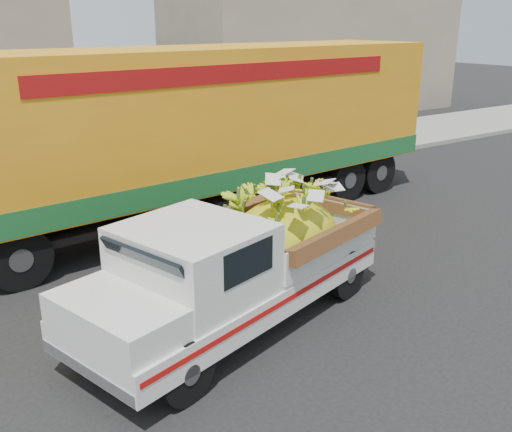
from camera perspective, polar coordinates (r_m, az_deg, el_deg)
ground at (r=9.01m, az=1.79°, el=-9.69°), size 100.00×100.00×0.00m
curb at (r=14.73m, az=-14.30°, el=1.62°), size 60.00×0.25×0.15m
sidewalk at (r=16.66m, az=-16.86°, el=3.35°), size 60.00×4.00×0.14m
building_right at (r=29.13m, az=5.84°, el=16.26°), size 14.00×6.00×6.00m
pickup_truck at (r=8.57m, az=-0.46°, el=-4.12°), size 5.39×3.15×1.78m
semi_trailer at (r=12.65m, az=-4.96°, el=8.89°), size 12.04×3.41×3.80m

